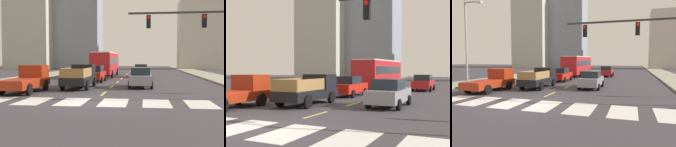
{
  "view_description": "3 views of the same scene",
  "coord_description": "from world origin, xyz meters",
  "views": [
    {
      "loc": [
        2.92,
        -15.45,
        2.45
      ],
      "look_at": [
        -0.8,
        15.71,
        0.8
      ],
      "focal_mm": 44.88,
      "sensor_mm": 36.0,
      "label": 1
    },
    {
      "loc": [
        7.22,
        -8.58,
        2.33
      ],
      "look_at": [
        -1.52,
        9.8,
        2.0
      ],
      "focal_mm": 45.91,
      "sensor_mm": 36.0,
      "label": 2
    },
    {
      "loc": [
        6.33,
        -11.7,
        2.9
      ],
      "look_at": [
        -0.89,
        10.39,
        1.26
      ],
      "focal_mm": 33.62,
      "sensor_mm": 36.0,
      "label": 3
    }
  ],
  "objects": [
    {
      "name": "pickup_stakebed",
      "position": [
        -2.55,
        7.73,
        0.94
      ],
      "size": [
        2.18,
        5.2,
        1.96
      ],
      "rotation": [
        0.0,
        0.0,
        0.02
      ],
      "color": "black",
      "rests_on": "ground"
    },
    {
      "name": "crosswalk_stripe_2",
      "position": [
        -3.54,
        0.0,
        0.0
      ],
      "size": [
        1.53,
        2.98,
        0.01
      ],
      "primitive_type": "cube",
      "color": "silver",
      "rests_on": "ground"
    },
    {
      "name": "sidewalk_right",
      "position": [
        11.86,
        18.0,
        0.07
      ],
      "size": [
        3.84,
        110.0,
        0.15
      ],
      "primitive_type": "cube",
      "color": "gray",
      "rests_on": "ground"
    },
    {
      "name": "crosswalk_stripe_3",
      "position": [
        -1.18,
        0.0,
        0.0
      ],
      "size": [
        1.53,
        2.98,
        0.01
      ],
      "primitive_type": "cube",
      "color": "silver",
      "rests_on": "ground"
    },
    {
      "name": "lane_dash_3",
      "position": [
        0.0,
        19.0,
        0.0
      ],
      "size": [
        0.16,
        2.4,
        0.01
      ],
      "primitive_type": "cube",
      "color": "#DED052",
      "rests_on": "ground"
    },
    {
      "name": "block_mid_left",
      "position": [
        -14.78,
        57.02,
        12.83
      ],
      "size": [
        11.88,
        8.82,
        25.65
      ],
      "primitive_type": "cube",
      "color": "gray",
      "rests_on": "ground"
    },
    {
      "name": "ground_plane",
      "position": [
        0.0,
        0.0,
        0.0
      ],
      "size": [
        160.0,
        160.0,
        0.0
      ],
      "primitive_type": "plane",
      "color": "#3C3840"
    },
    {
      "name": "crosswalk_stripe_6",
      "position": [
        5.9,
        0.0,
        0.0
      ],
      "size": [
        1.53,
        2.98,
        0.01
      ],
      "primitive_type": "cube",
      "color": "silver",
      "rests_on": "ground"
    },
    {
      "name": "crosswalk_stripe_4",
      "position": [
        1.18,
        0.0,
        0.0
      ],
      "size": [
        1.53,
        2.98,
        0.01
      ],
      "primitive_type": "cube",
      "color": "silver",
      "rests_on": "ground"
    },
    {
      "name": "lane_dash_1",
      "position": [
        0.0,
        9.0,
        0.0
      ],
      "size": [
        0.16,
        2.4,
        0.01
      ],
      "primitive_type": "cube",
      "color": "#DED052",
      "rests_on": "ground"
    },
    {
      "name": "crosswalk_stripe_5",
      "position": [
        3.54,
        0.0,
        0.0
      ],
      "size": [
        1.53,
        2.98,
        0.01
      ],
      "primitive_type": "cube",
      "color": "silver",
      "rests_on": "ground"
    },
    {
      "name": "block_mid_right",
      "position": [
        16.2,
        55.34,
        8.3
      ],
      "size": [
        10.24,
        7.55,
        16.6
      ],
      "primitive_type": "cube",
      "color": "beige",
      "rests_on": "ground"
    },
    {
      "name": "city_bus",
      "position": [
        -2.53,
        22.84,
        1.95
      ],
      "size": [
        2.72,
        10.8,
        3.32
      ],
      "rotation": [
        0.0,
        0.0,
        -0.02
      ],
      "color": "red",
      "rests_on": "ground"
    },
    {
      "name": "lane_dash_2",
      "position": [
        0.0,
        14.0,
        0.0
      ],
      "size": [
        0.16,
        2.4,
        0.01
      ],
      "primitive_type": "cube",
      "color": "#DED052",
      "rests_on": "ground"
    },
    {
      "name": "lane_dash_0",
      "position": [
        0.0,
        4.0,
        0.0
      ],
      "size": [
        0.16,
        2.4,
        0.01
      ],
      "primitive_type": "cube",
      "color": "#DED052",
      "rests_on": "ground"
    },
    {
      "name": "sedan_near_left",
      "position": [
        2.52,
        8.66,
        0.86
      ],
      "size": [
        2.02,
        4.4,
        1.72
      ],
      "rotation": [
        0.0,
        0.0,
        0.03
      ],
      "color": "gray",
      "rests_on": "ground"
    },
    {
      "name": "pickup_dark",
      "position": [
        -5.79,
        4.45,
        0.92
      ],
      "size": [
        2.18,
        5.2,
        1.96
      ],
      "rotation": [
        0.0,
        0.0,
        0.0
      ],
      "color": "maroon",
      "rests_on": "ground"
    },
    {
      "name": "traffic_signal_gantry",
      "position": [
        7.72,
        2.95,
        4.19
      ],
      "size": [
        8.84,
        0.27,
        6.0
      ],
      "color": "#2D2D33",
      "rests_on": "ground"
    },
    {
      "name": "sedan_mid",
      "position": [
        -2.42,
        13.91,
        0.86
      ],
      "size": [
        2.02,
        4.4,
        1.72
      ],
      "rotation": [
        0.0,
        0.0,
        0.01
      ],
      "color": "red",
      "rests_on": "ground"
    },
    {
      "name": "lane_dash_5",
      "position": [
        0.0,
        29.0,
        0.0
      ],
      "size": [
        0.16,
        2.4,
        0.01
      ],
      "primitive_type": "cube",
      "color": "#DED052",
      "rests_on": "ground"
    },
    {
      "name": "sedan_near_right",
      "position": [
        2.34,
        22.96,
        0.86
      ],
      "size": [
        2.02,
        4.4,
        1.72
      ],
      "rotation": [
        0.0,
        0.0,
        0.02
      ],
      "color": "red",
      "rests_on": "ground"
    },
    {
      "name": "lane_dash_7",
      "position": [
        0.0,
        39.0,
        0.0
      ],
      "size": [
        0.16,
        2.4,
        0.01
      ],
      "primitive_type": "cube",
      "color": "#DED052",
      "rests_on": "ground"
    },
    {
      "name": "sidewalk_left",
      "position": [
        -11.86,
        18.0,
        0.07
      ],
      "size": [
        3.84,
        110.0,
        0.15
      ],
      "primitive_type": "cube",
      "color": "gray",
      "rests_on": "ground"
    },
    {
      "name": "lane_dash_4",
      "position": [
        0.0,
        24.0,
        0.0
      ],
      "size": [
        0.16,
        2.4,
        0.01
      ],
      "primitive_type": "cube",
      "color": "#DED052",
      "rests_on": "ground"
    },
    {
      "name": "lane_dash_6",
      "position": [
        0.0,
        34.0,
        0.0
      ],
      "size": [
        0.16,
        2.4,
        0.01
      ],
      "primitive_type": "cube",
      "color": "#DED052",
      "rests_on": "ground"
    }
  ]
}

